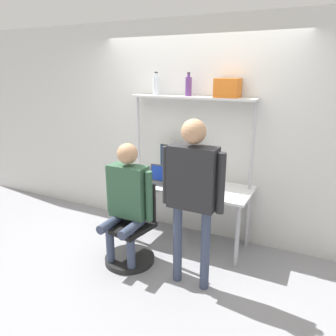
{
  "coord_description": "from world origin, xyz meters",
  "views": [
    {
      "loc": [
        1.52,
        -3.11,
        2.09
      ],
      "look_at": [
        0.04,
        -0.18,
        1.11
      ],
      "focal_mm": 35.0,
      "sensor_mm": 36.0,
      "label": 1
    }
  ],
  "objects_px": {
    "monitor": "(180,161)",
    "bottle_purple": "(188,86)",
    "person_seated": "(127,195)",
    "person_standing": "(193,183)",
    "bottle_clear": "(156,85)",
    "storage_box": "(228,88)",
    "laptop": "(159,178)",
    "cell_phone": "(172,186)",
    "office_chair": "(131,238)"
  },
  "relations": [
    {
      "from": "monitor",
      "to": "bottle_purple",
      "type": "distance_m",
      "value": 0.93
    },
    {
      "from": "monitor",
      "to": "laptop",
      "type": "bearing_deg",
      "value": -122.96
    },
    {
      "from": "monitor",
      "to": "bottle_purple",
      "type": "xyz_separation_m",
      "value": [
        0.09,
        0.01,
        0.92
      ]
    },
    {
      "from": "office_chair",
      "to": "storage_box",
      "type": "height_order",
      "value": "storage_box"
    },
    {
      "from": "cell_phone",
      "to": "monitor",
      "type": "bearing_deg",
      "value": 98.85
    },
    {
      "from": "office_chair",
      "to": "bottle_clear",
      "type": "height_order",
      "value": "bottle_clear"
    },
    {
      "from": "cell_phone",
      "to": "bottle_clear",
      "type": "height_order",
      "value": "bottle_clear"
    },
    {
      "from": "monitor",
      "to": "office_chair",
      "type": "height_order",
      "value": "monitor"
    },
    {
      "from": "cell_phone",
      "to": "bottle_clear",
      "type": "xyz_separation_m",
      "value": [
        -0.39,
        0.33,
        1.15
      ]
    },
    {
      "from": "cell_phone",
      "to": "office_chair",
      "type": "bearing_deg",
      "value": -114.91
    },
    {
      "from": "bottle_purple",
      "to": "storage_box",
      "type": "distance_m",
      "value": 0.48
    },
    {
      "from": "bottle_purple",
      "to": "office_chair",
      "type": "bearing_deg",
      "value": -108.62
    },
    {
      "from": "cell_phone",
      "to": "bottle_clear",
      "type": "relative_size",
      "value": 0.54
    },
    {
      "from": "monitor",
      "to": "person_standing",
      "type": "height_order",
      "value": "person_standing"
    },
    {
      "from": "person_seated",
      "to": "person_standing",
      "type": "distance_m",
      "value": 0.83
    },
    {
      "from": "bottle_purple",
      "to": "bottle_clear",
      "type": "distance_m",
      "value": 0.43
    },
    {
      "from": "laptop",
      "to": "bottle_clear",
      "type": "xyz_separation_m",
      "value": [
        -0.17,
        0.27,
        1.1
      ]
    },
    {
      "from": "office_chair",
      "to": "person_standing",
      "type": "distance_m",
      "value": 1.12
    },
    {
      "from": "person_standing",
      "to": "bottle_purple",
      "type": "relative_size",
      "value": 6.2
    },
    {
      "from": "cell_phone",
      "to": "person_standing",
      "type": "distance_m",
      "value": 0.89
    },
    {
      "from": "laptop",
      "to": "person_standing",
      "type": "height_order",
      "value": "person_standing"
    },
    {
      "from": "person_seated",
      "to": "bottle_clear",
      "type": "bearing_deg",
      "value": 98.28
    },
    {
      "from": "bottle_purple",
      "to": "cell_phone",
      "type": "bearing_deg",
      "value": -97.49
    },
    {
      "from": "laptop",
      "to": "bottle_clear",
      "type": "bearing_deg",
      "value": 122.56
    },
    {
      "from": "office_chair",
      "to": "bottle_purple",
      "type": "xyz_separation_m",
      "value": [
        0.29,
        0.87,
        1.64
      ]
    },
    {
      "from": "cell_phone",
      "to": "storage_box",
      "type": "relative_size",
      "value": 0.56
    },
    {
      "from": "laptop",
      "to": "cell_phone",
      "type": "distance_m",
      "value": 0.23
    },
    {
      "from": "cell_phone",
      "to": "storage_box",
      "type": "xyz_separation_m",
      "value": [
        0.52,
        0.33,
        1.14
      ]
    },
    {
      "from": "person_seated",
      "to": "storage_box",
      "type": "xyz_separation_m",
      "value": [
        0.78,
        0.92,
        1.1
      ]
    },
    {
      "from": "monitor",
      "to": "bottle_clear",
      "type": "height_order",
      "value": "bottle_clear"
    },
    {
      "from": "office_chair",
      "to": "storage_box",
      "type": "relative_size",
      "value": 3.43
    },
    {
      "from": "person_standing",
      "to": "bottle_clear",
      "type": "bearing_deg",
      "value": 133.07
    },
    {
      "from": "monitor",
      "to": "bottle_clear",
      "type": "xyz_separation_m",
      "value": [
        -0.34,
        0.01,
        0.93
      ]
    },
    {
      "from": "cell_phone",
      "to": "person_standing",
      "type": "height_order",
      "value": "person_standing"
    },
    {
      "from": "bottle_clear",
      "to": "bottle_purple",
      "type": "bearing_deg",
      "value": 0.0
    },
    {
      "from": "monitor",
      "to": "storage_box",
      "type": "xyz_separation_m",
      "value": [
        0.57,
        0.01,
        0.91
      ]
    },
    {
      "from": "person_seated",
      "to": "bottle_clear",
      "type": "xyz_separation_m",
      "value": [
        -0.13,
        0.92,
        1.11
      ]
    },
    {
      "from": "storage_box",
      "to": "laptop",
      "type": "bearing_deg",
      "value": -159.97
    },
    {
      "from": "monitor",
      "to": "bottle_purple",
      "type": "bearing_deg",
      "value": 6.37
    },
    {
      "from": "laptop",
      "to": "storage_box",
      "type": "distance_m",
      "value": 1.34
    },
    {
      "from": "laptop",
      "to": "storage_box",
      "type": "height_order",
      "value": "storage_box"
    },
    {
      "from": "bottle_purple",
      "to": "bottle_clear",
      "type": "height_order",
      "value": "bottle_clear"
    },
    {
      "from": "person_seated",
      "to": "storage_box",
      "type": "relative_size",
      "value": 5.14
    },
    {
      "from": "laptop",
      "to": "person_standing",
      "type": "bearing_deg",
      "value": -43.67
    },
    {
      "from": "laptop",
      "to": "bottle_purple",
      "type": "xyz_separation_m",
      "value": [
        0.26,
        0.27,
        1.1
      ]
    },
    {
      "from": "monitor",
      "to": "bottle_purple",
      "type": "height_order",
      "value": "bottle_purple"
    },
    {
      "from": "person_seated",
      "to": "bottle_purple",
      "type": "xyz_separation_m",
      "value": [
        0.3,
        0.92,
        1.11
      ]
    },
    {
      "from": "person_seated",
      "to": "person_standing",
      "type": "xyz_separation_m",
      "value": [
        0.78,
        -0.06,
        0.28
      ]
    },
    {
      "from": "bottle_purple",
      "to": "laptop",
      "type": "bearing_deg",
      "value": -134.23
    },
    {
      "from": "person_seated",
      "to": "bottle_clear",
      "type": "distance_m",
      "value": 1.45
    }
  ]
}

